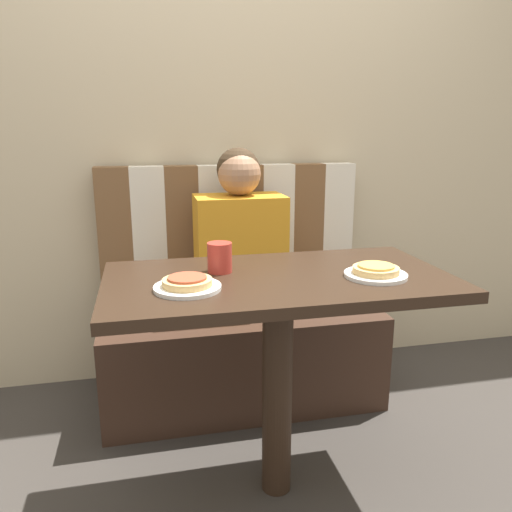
{
  "coord_description": "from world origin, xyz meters",
  "views": [
    {
      "loc": [
        -0.39,
        -1.44,
        1.22
      ],
      "look_at": [
        0.0,
        0.32,
        0.76
      ],
      "focal_mm": 35.0,
      "sensor_mm": 36.0,
      "label": 1
    }
  ],
  "objects_px": {
    "plate_right": "(376,275)",
    "pizza_left": "(187,281)",
    "pizza_right": "(376,269)",
    "plate_left": "(187,288)",
    "drinking_cup": "(220,257)",
    "person": "(240,236)"
  },
  "relations": [
    {
      "from": "plate_right",
      "to": "pizza_left",
      "type": "xyz_separation_m",
      "value": [
        -0.58,
        0.0,
        0.02
      ]
    },
    {
      "from": "plate_right",
      "to": "pizza_right",
      "type": "bearing_deg",
      "value": 0.0
    },
    {
      "from": "pizza_left",
      "to": "pizza_right",
      "type": "height_order",
      "value": "same"
    },
    {
      "from": "plate_right",
      "to": "pizza_right",
      "type": "relative_size",
      "value": 1.36
    },
    {
      "from": "pizza_left",
      "to": "pizza_right",
      "type": "xyz_separation_m",
      "value": [
        0.58,
        0.0,
        0.0
      ]
    },
    {
      "from": "plate_left",
      "to": "drinking_cup",
      "type": "distance_m",
      "value": 0.2
    },
    {
      "from": "person",
      "to": "pizza_left",
      "type": "distance_m",
      "value": 0.78
    },
    {
      "from": "plate_left",
      "to": "pizza_right",
      "type": "height_order",
      "value": "pizza_right"
    },
    {
      "from": "person",
      "to": "drinking_cup",
      "type": "bearing_deg",
      "value": -106.94
    },
    {
      "from": "pizza_left",
      "to": "pizza_right",
      "type": "bearing_deg",
      "value": 0.0
    },
    {
      "from": "plate_right",
      "to": "pizza_right",
      "type": "xyz_separation_m",
      "value": [
        0.0,
        0.0,
        0.02
      ]
    },
    {
      "from": "pizza_right",
      "to": "pizza_left",
      "type": "bearing_deg",
      "value": 180.0
    },
    {
      "from": "drinking_cup",
      "to": "pizza_left",
      "type": "bearing_deg",
      "value": -126.46
    },
    {
      "from": "person",
      "to": "drinking_cup",
      "type": "xyz_separation_m",
      "value": [
        -0.17,
        -0.57,
        0.06
      ]
    },
    {
      "from": "plate_right",
      "to": "plate_left",
      "type": "bearing_deg",
      "value": 180.0
    },
    {
      "from": "plate_right",
      "to": "pizza_left",
      "type": "bearing_deg",
      "value": 180.0
    },
    {
      "from": "plate_right",
      "to": "person",
      "type": "bearing_deg",
      "value": 111.78
    },
    {
      "from": "pizza_right",
      "to": "plate_left",
      "type": "bearing_deg",
      "value": 180.0
    },
    {
      "from": "person",
      "to": "pizza_right",
      "type": "relative_size",
      "value": 4.97
    },
    {
      "from": "plate_left",
      "to": "pizza_right",
      "type": "bearing_deg",
      "value": 0.0
    },
    {
      "from": "plate_left",
      "to": "drinking_cup",
      "type": "bearing_deg",
      "value": 53.54
    },
    {
      "from": "person",
      "to": "pizza_right",
      "type": "distance_m",
      "value": 0.78
    }
  ]
}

